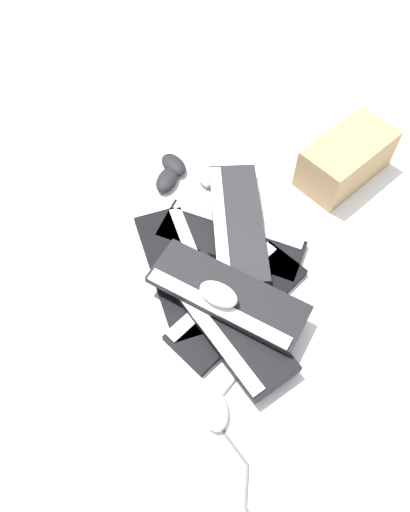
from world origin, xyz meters
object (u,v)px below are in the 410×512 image
object	(u,v)px
keyboard_5	(227,295)
mouse_5	(215,410)
cardboard_box	(346,159)
keyboard_3	(237,221)
mouse_3	(246,183)
mouse_2	(174,165)
mouse_0	(167,180)
keyboard_1	(178,270)
keyboard_2	(237,303)
keyboard_4	(227,320)
mouse_1	(207,174)
mouse_4	(218,294)
keyboard_0	(231,240)

from	to	relation	value
keyboard_5	mouse_5	distance (m)	0.30
keyboard_5	cardboard_box	xyz separation A→B (m)	(0.63, -0.07, 0.00)
keyboard_3	cardboard_box	world-z (taller)	cardboard_box
cardboard_box	mouse_3	bearing A→B (deg)	131.43
mouse_3	mouse_5	bearing A→B (deg)	-46.55
mouse_2	mouse_0	bearing A→B (deg)	-52.53
mouse_3	keyboard_1	bearing A→B (deg)	-70.93
keyboard_2	mouse_2	xyz separation A→B (m)	(0.34, 0.44, 0.01)
keyboard_4	mouse_0	world-z (taller)	keyboard_4
mouse_1	keyboard_1	bearing A→B (deg)	-21.22
mouse_5	mouse_3	bearing A→B (deg)	-17.09
keyboard_1	cardboard_box	size ratio (longest dim) A/B	1.40
cardboard_box	keyboard_1	bearing A→B (deg)	157.61
cardboard_box	mouse_4	bearing A→B (deg)	172.65
keyboard_0	mouse_3	distance (m)	0.23
mouse_0	mouse_3	size ratio (longest dim) A/B	1.00
keyboard_3	mouse_2	xyz separation A→B (m)	(0.11, 0.31, -0.02)
keyboard_5	mouse_2	xyz separation A→B (m)	(0.36, 0.42, -0.05)
mouse_2	mouse_5	bearing A→B (deg)	-27.28
keyboard_1	keyboard_3	world-z (taller)	keyboard_3
mouse_0	keyboard_3	bearing A→B (deg)	67.83
keyboard_1	keyboard_5	world-z (taller)	keyboard_5
keyboard_3	mouse_4	size ratio (longest dim) A/B	4.05
mouse_1	cardboard_box	bearing A→B (deg)	83.97
keyboard_4	keyboard_5	bearing A→B (deg)	30.45
keyboard_1	cardboard_box	world-z (taller)	cardboard_box
keyboard_3	keyboard_4	bearing A→B (deg)	-154.59
keyboard_1	keyboard_4	bearing A→B (deg)	-110.23
keyboard_4	cardboard_box	size ratio (longest dim) A/B	1.49
keyboard_3	mouse_2	world-z (taller)	keyboard_3
keyboard_1	mouse_4	xyz separation A→B (m)	(-0.05, -0.17, 0.10)
keyboard_3	mouse_1	size ratio (longest dim) A/B	4.05
keyboard_0	cardboard_box	size ratio (longest dim) A/B	1.47
keyboard_5	mouse_4	distance (m)	0.05
keyboard_4	mouse_5	bearing A→B (deg)	-156.14
keyboard_5	mouse_3	bearing A→B (deg)	22.36
mouse_4	mouse_5	world-z (taller)	mouse_4
mouse_4	mouse_5	size ratio (longest dim) A/B	1.00
keyboard_3	keyboard_5	distance (m)	0.27
keyboard_2	mouse_5	world-z (taller)	mouse_5
keyboard_1	keyboard_0	bearing A→B (deg)	-23.50
keyboard_4	mouse_1	distance (m)	0.55
mouse_3	mouse_2	bearing A→B (deg)	-146.27
mouse_0	mouse_5	world-z (taller)	same
keyboard_0	keyboard_5	bearing A→B (deg)	-153.25
keyboard_3	mouse_2	distance (m)	0.33
keyboard_3	mouse_5	xyz separation A→B (m)	(-0.52, -0.24, -0.02)
keyboard_1	mouse_2	size ratio (longest dim) A/B	3.96
keyboard_2	mouse_1	bearing A→B (deg)	41.99
keyboard_1	mouse_1	distance (m)	0.38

